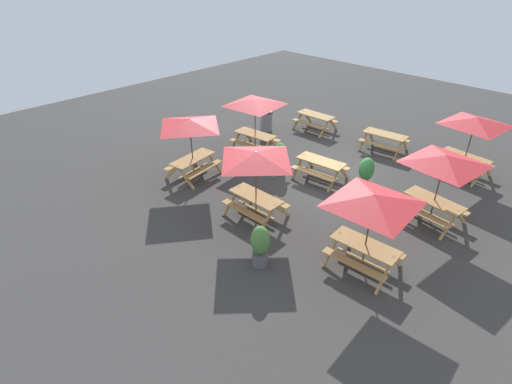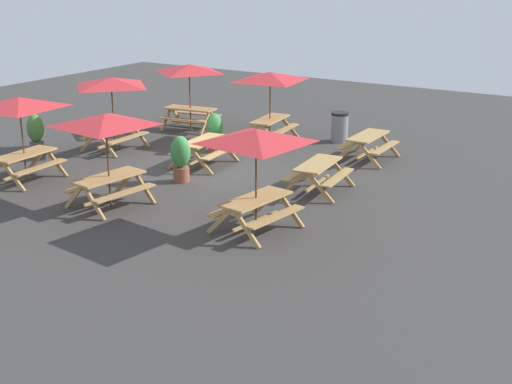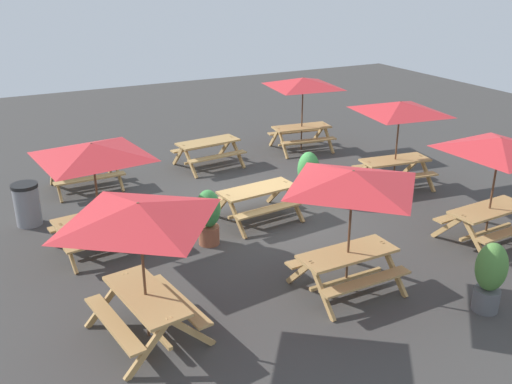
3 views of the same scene
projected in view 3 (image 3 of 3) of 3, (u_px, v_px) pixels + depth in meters
The scene contains 14 objects.
ground_plane at pixel (264, 214), 13.51m from camera, with size 33.11×33.11×0.00m, color #3D3A38.
picnic_table_0 at pixel (352, 188), 9.64m from camera, with size 2.04×2.04×2.34m.
picnic_table_1 at pixel (303, 88), 17.50m from camera, with size 2.81×2.81×2.34m.
picnic_table_2 at pixel (85, 168), 14.89m from camera, with size 1.83×1.57×0.81m.
picnic_table_3 at pixel (499, 152), 11.46m from camera, with size 2.82×2.82×2.34m.
picnic_table_4 at pixel (208, 148), 16.52m from camera, with size 1.93×1.69×0.81m.
picnic_table_5 at pixel (93, 158), 11.12m from camera, with size 2.81×2.81×2.34m.
picnic_table_6 at pixel (400, 113), 14.47m from camera, with size 2.80×2.80×2.34m.
picnic_table_7 at pixel (258, 197), 13.04m from camera, with size 1.92×1.68×0.81m.
picnic_table_8 at pixel (139, 222), 8.35m from camera, with size 2.27×2.27×2.34m.
trash_bin_gray at pixel (27, 204), 12.81m from camera, with size 0.59×0.59×0.98m.
potted_plant_0 at pixel (308, 175), 14.06m from camera, with size 0.54×0.54×1.27m.
potted_plant_1 at pixel (490, 275), 9.52m from camera, with size 0.52×0.52×1.26m.
potted_plant_2 at pixel (208, 216), 11.85m from camera, with size 0.52×0.52×1.21m.
Camera 3 is at (5.78, 10.92, 5.50)m, focal length 40.00 mm.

